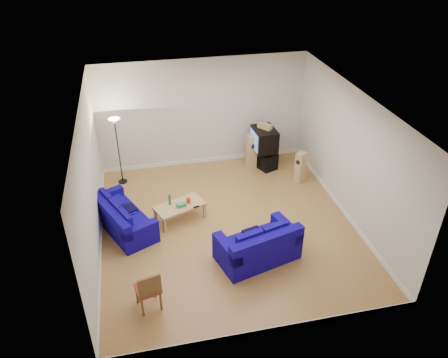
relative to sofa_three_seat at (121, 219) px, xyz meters
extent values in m
cube|color=brown|center=(2.50, -0.44, -0.28)|extent=(6.00, 6.50, 0.01)
cube|color=white|center=(2.50, -0.44, 2.92)|extent=(6.00, 6.50, 0.01)
cube|color=silver|center=(2.50, 2.81, 1.32)|extent=(6.00, 0.01, 3.20)
cube|color=silver|center=(2.50, -3.69, 1.32)|extent=(6.00, 0.01, 3.20)
cube|color=silver|center=(-0.50, -0.44, 1.32)|extent=(0.01, 6.50, 3.20)
cube|color=silver|center=(5.50, -0.44, 1.32)|extent=(0.01, 6.50, 3.20)
cube|color=white|center=(2.50, 2.80, -0.22)|extent=(6.00, 0.02, 0.12)
cube|color=white|center=(2.50, -3.68, -0.22)|extent=(6.00, 0.02, 0.12)
cube|color=white|center=(-0.49, -0.44, -0.22)|extent=(0.02, 6.50, 0.12)
cube|color=white|center=(5.49, -0.44, -0.22)|extent=(0.02, 6.50, 0.12)
cube|color=#0B0070|center=(0.05, 0.02, -0.09)|extent=(1.60, 2.14, 0.38)
cube|color=#0B0070|center=(-0.25, -0.11, 0.29)|extent=(1.01, 1.86, 0.38)
cube|color=#0B0070|center=(-0.32, 0.82, 0.20)|extent=(0.85, 0.54, 0.21)
cube|color=#0B0070|center=(0.42, -0.78, 0.20)|extent=(0.85, 0.54, 0.21)
cube|color=black|center=(0.17, 0.08, 0.18)|extent=(0.47, 0.47, 0.11)
cube|color=#0B0070|center=(2.88, -1.69, -0.07)|extent=(1.92, 1.39, 0.43)
cube|color=#0B0070|center=(2.98, -2.04, 0.36)|extent=(1.72, 0.67, 0.44)
cube|color=#0B0070|center=(2.16, -1.89, 0.27)|extent=(0.47, 0.99, 0.24)
cube|color=#0B0070|center=(3.61, -1.49, 0.27)|extent=(0.47, 0.99, 0.24)
cube|color=black|center=(2.84, -1.54, 0.25)|extent=(0.50, 0.50, 0.12)
cube|color=tan|center=(1.41, 0.06, 0.13)|extent=(1.33, 0.99, 0.05)
cube|color=tan|center=(0.99, -0.37, -0.09)|extent=(0.08, 0.08, 0.39)
cube|color=tan|center=(0.81, 0.10, -0.09)|extent=(0.08, 0.08, 0.39)
cube|color=tan|center=(2.01, 0.02, -0.09)|extent=(0.08, 0.08, 0.39)
cube|color=tan|center=(1.83, 0.49, -0.09)|extent=(0.08, 0.08, 0.39)
cylinder|color=#197233|center=(1.19, 0.15, 0.29)|extent=(0.07, 0.07, 0.27)
cube|color=green|center=(1.45, -0.01, 0.20)|extent=(0.25, 0.18, 0.09)
cylinder|color=red|center=(1.64, 0.12, 0.23)|extent=(0.10, 0.10, 0.14)
cube|color=black|center=(1.79, -0.11, 0.16)|extent=(0.15, 0.07, 0.02)
cube|color=black|center=(4.20, 2.18, -0.03)|extent=(0.72, 0.93, 0.50)
cube|color=black|center=(4.24, 2.13, 0.27)|extent=(0.53, 0.55, 0.10)
cube|color=black|center=(4.17, 2.12, 0.64)|extent=(0.64, 0.86, 0.64)
cube|color=#456299|center=(3.85, 2.11, 0.64)|extent=(0.05, 0.66, 0.51)
cube|color=tan|center=(4.17, 2.17, 1.04)|extent=(0.39, 0.44, 0.15)
cube|color=tan|center=(3.81, 2.19, 0.24)|extent=(0.27, 0.33, 1.05)
cylinder|color=black|center=(3.83, 2.03, 0.49)|extent=(0.16, 0.04, 0.15)
cube|color=tan|center=(4.93, 1.13, 0.17)|extent=(0.34, 0.33, 0.91)
cylinder|color=black|center=(4.82, 1.05, 0.39)|extent=(0.09, 0.12, 0.13)
cylinder|color=black|center=(0.05, 2.16, -0.27)|extent=(0.25, 0.25, 0.03)
cylinder|color=black|center=(0.05, 2.16, 0.65)|extent=(0.03, 0.03, 1.82)
cone|color=white|center=(0.05, 2.16, 1.59)|extent=(0.33, 0.33, 0.15)
cube|color=brown|center=(0.33, -2.80, -0.06)|extent=(0.05, 0.05, 0.44)
cube|color=brown|center=(0.24, -2.45, -0.06)|extent=(0.05, 0.05, 0.44)
cube|color=brown|center=(0.68, -2.71, -0.06)|extent=(0.05, 0.05, 0.44)
cube|color=brown|center=(0.59, -2.36, -0.06)|extent=(0.05, 0.05, 0.44)
cube|color=#983232|center=(0.46, -2.58, 0.18)|extent=(0.53, 0.53, 0.06)
cube|color=brown|center=(0.51, -2.78, 0.42)|extent=(0.44, 0.14, 0.44)
camera|label=1|loc=(0.60, -8.68, 6.29)|focal=35.00mm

